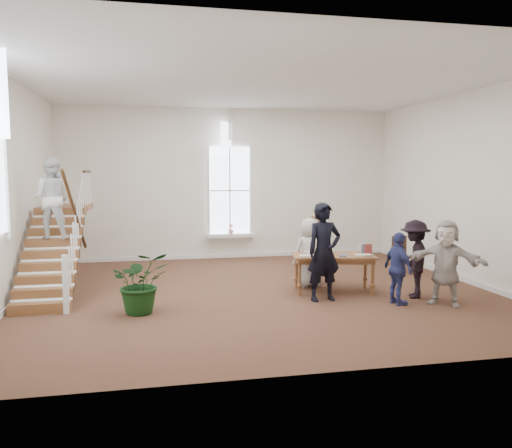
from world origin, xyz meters
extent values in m
plane|color=#47291B|center=(0.00, 0.00, 0.00)|extent=(10.00, 10.00, 0.00)
plane|color=silver|center=(0.00, 4.50, 2.25)|extent=(10.00, 0.00, 10.00)
plane|color=silver|center=(0.00, -4.50, 2.25)|extent=(10.00, 0.00, 10.00)
plane|color=silver|center=(-5.00, 0.00, 2.25)|extent=(0.00, 9.00, 9.00)
plane|color=silver|center=(5.00, 0.00, 2.25)|extent=(0.00, 9.00, 9.00)
plane|color=white|center=(0.00, 0.00, 4.50)|extent=(10.00, 10.00, 0.00)
cube|color=white|center=(0.00, 4.32, 0.70)|extent=(1.45, 0.28, 0.10)
plane|color=white|center=(0.00, 4.44, 2.05)|extent=(2.60, 0.00, 2.60)
plane|color=white|center=(0.00, 4.44, 3.65)|extent=(0.60, 0.60, 0.85)
cube|color=white|center=(0.00, 4.47, 0.06)|extent=(10.00, 0.04, 0.12)
imported|color=pink|center=(0.00, 4.29, 0.90)|extent=(0.17, 0.17, 0.30)
cube|color=brown|center=(-4.35, -0.80, 0.10)|extent=(1.10, 0.30, 0.20)
cube|color=brown|center=(-4.35, -0.50, 0.30)|extent=(1.10, 0.30, 0.20)
cube|color=brown|center=(-4.35, -0.20, 0.50)|extent=(1.10, 0.30, 0.20)
cube|color=brown|center=(-4.35, 0.10, 0.70)|extent=(1.10, 0.30, 0.20)
cube|color=brown|center=(-4.35, 0.40, 0.90)|extent=(1.10, 0.30, 0.20)
cube|color=brown|center=(-4.35, 0.70, 1.10)|extent=(1.10, 0.30, 0.20)
cube|color=brown|center=(-4.35, 1.00, 1.30)|extent=(1.10, 0.30, 0.20)
cube|color=brown|center=(-4.35, 1.30, 1.50)|extent=(1.10, 0.30, 0.20)
cube|color=brown|center=(-4.35, 1.60, 1.70)|extent=(1.10, 0.30, 0.20)
cube|color=brown|center=(-4.35, 2.50, 1.74)|extent=(1.10, 1.20, 0.12)
cube|color=white|center=(-3.86, -0.95, 0.55)|extent=(0.10, 0.10, 1.10)
cylinder|color=#331F0D|center=(-3.85, 0.40, 1.75)|extent=(0.07, 2.74, 1.86)
imported|color=silver|center=(-4.35, 0.70, 2.06)|extent=(0.94, 0.79, 1.72)
cube|color=brown|center=(1.56, -0.33, 0.80)|extent=(1.88, 1.18, 0.05)
cube|color=brown|center=(1.56, -0.33, 0.72)|extent=(1.74, 1.04, 0.10)
cylinder|color=brown|center=(0.74, -0.52, 0.38)|extent=(0.07, 0.07, 0.77)
cylinder|color=brown|center=(2.27, -0.80, 0.38)|extent=(0.07, 0.07, 0.77)
cylinder|color=brown|center=(0.86, 0.15, 0.38)|extent=(0.07, 0.07, 0.77)
cylinder|color=brown|center=(2.39, -0.13, 0.38)|extent=(0.07, 0.07, 0.77)
cube|color=silver|center=(1.10, -0.33, 0.85)|extent=(0.26, 0.26, 0.06)
cube|color=beige|center=(0.88, -0.39, 0.83)|extent=(0.26, 0.29, 0.03)
cube|color=tan|center=(1.50, -0.02, 0.84)|extent=(0.16, 0.21, 0.03)
cube|color=silver|center=(1.32, -0.59, 0.84)|extent=(0.29, 0.30, 0.03)
cube|color=#4C5972|center=(1.26, -0.39, 0.84)|extent=(0.20, 0.24, 0.03)
cube|color=maroon|center=(1.08, -0.23, 0.84)|extent=(0.18, 0.23, 0.04)
cube|color=white|center=(1.04, -0.42, 0.85)|extent=(0.25, 0.25, 0.05)
cube|color=#BFB299|center=(1.18, -0.22, 0.84)|extent=(0.25, 0.25, 0.04)
cube|color=silver|center=(1.12, 0.06, 0.83)|extent=(0.21, 0.31, 0.02)
cube|color=beige|center=(2.06, -0.65, 0.84)|extent=(0.27, 0.25, 0.04)
cube|color=tan|center=(2.18, -0.67, 0.84)|extent=(0.24, 0.25, 0.05)
cube|color=silver|center=(1.14, -0.54, 0.84)|extent=(0.28, 0.33, 0.04)
cube|color=#4C5972|center=(1.69, -0.55, 0.84)|extent=(0.23, 0.27, 0.03)
cube|color=maroon|center=(1.32, -0.37, 0.84)|extent=(0.22, 0.24, 0.03)
imported|color=black|center=(1.11, -0.98, 1.00)|extent=(0.79, 0.58, 2.00)
imported|color=beige|center=(1.21, 0.27, 0.79)|extent=(0.81, 0.57, 1.57)
imported|color=beige|center=(1.51, 0.77, 0.84)|extent=(0.98, 0.87, 1.68)
imported|color=navy|center=(2.45, -1.56, 0.72)|extent=(0.45, 0.88, 1.44)
imported|color=black|center=(3.05, -1.11, 0.81)|extent=(0.96, 1.20, 1.63)
imported|color=beige|center=(3.35, -1.76, 0.84)|extent=(1.51, 1.40, 1.68)
imported|color=#103310|center=(-2.50, -1.16, 0.58)|extent=(1.18, 1.07, 1.16)
cube|color=#331F0D|center=(4.00, 1.19, 0.44)|extent=(0.43, 0.43, 0.05)
cube|color=#331F0D|center=(3.99, 1.38, 0.71)|extent=(0.42, 0.06, 0.49)
cylinder|color=#331F0D|center=(3.84, 1.02, 0.22)|extent=(0.04, 0.04, 0.43)
cylinder|color=#331F0D|center=(4.17, 1.03, 0.22)|extent=(0.04, 0.04, 0.43)
cylinder|color=#331F0D|center=(3.83, 1.35, 0.22)|extent=(0.04, 0.04, 0.43)
cylinder|color=#331F0D|center=(4.16, 1.36, 0.22)|extent=(0.04, 0.04, 0.43)
camera|label=1|loc=(-2.21, -10.47, 2.62)|focal=35.00mm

